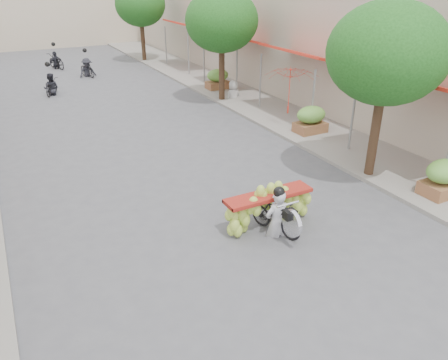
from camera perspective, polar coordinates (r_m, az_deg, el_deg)
ground at (r=8.85m, az=11.15°, el=-16.53°), size 120.00×120.00×0.00m
sidewalk_right at (r=23.69m, az=2.07°, el=11.43°), size 4.00×60.00×0.12m
shophouse_row_right at (r=25.21m, az=13.84°, el=18.42°), size 9.77×40.00×6.00m
far_building at (r=43.20m, az=-23.43°, el=20.59°), size 20.00×6.00×7.00m
street_tree_near at (r=13.44m, az=20.55°, el=15.16°), size 3.40×3.40×5.25m
street_tree_mid at (r=21.42m, az=-0.32°, el=20.06°), size 3.40×3.40×5.25m
street_tree_far at (r=32.50m, az=-10.88°, el=21.55°), size 3.40×3.40×5.25m
produce_crate_near at (r=13.70m, az=26.88°, el=0.60°), size 1.20×0.88×1.16m
produce_crate_mid at (r=17.51m, az=11.29°, el=8.01°), size 1.20×0.88×1.16m
produce_crate_far at (r=24.02m, az=-0.82°, el=13.25°), size 1.20×0.88×1.16m
banana_motorbike at (r=10.72m, az=6.44°, el=-3.17°), size 2.30×1.78×2.20m
market_umbrella at (r=17.59m, az=8.87°, el=14.45°), size 2.73×2.73×1.88m
pedestrian at (r=22.21m, az=1.26°, el=12.87°), size 0.87×0.57×1.68m
bg_motorbike_a at (r=24.84m, az=-21.78°, el=12.02°), size 1.14×1.58×1.95m
bg_motorbike_b at (r=28.58m, az=-17.55°, el=14.40°), size 1.17×1.71×1.95m
bg_motorbike_c at (r=31.76m, az=-21.18°, el=14.78°), size 1.16×1.84×1.95m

